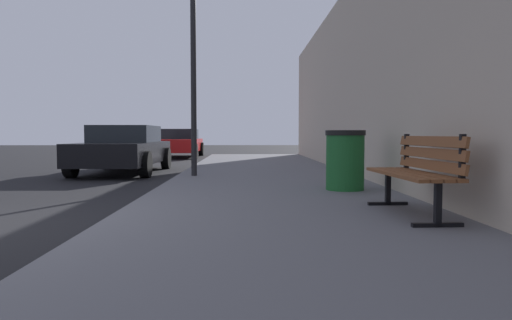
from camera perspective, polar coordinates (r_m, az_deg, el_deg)
name	(u,v)px	position (r m, az deg, el deg)	size (l,w,h in m)	color
sidewalk	(293,224)	(5.14, 4.50, -7.69)	(4.00, 32.00, 0.15)	#5B5B60
building_wall	(501,22)	(5.83, 27.42, 14.56)	(0.70, 32.00, 4.46)	#BCAD99
bench	(418,168)	(5.51, 18.92, -0.97)	(0.56, 1.66, 0.89)	brown
trash_bin	(345,160)	(7.68, 10.67, 0.01)	(0.63, 0.63, 0.95)	#195926
street_lamp	(193,41)	(10.38, -7.56, 14.05)	(0.36, 0.36, 4.16)	black
car_black	(124,149)	(13.23, -15.58, 1.32)	(1.99, 4.55, 1.27)	black
car_red	(179,143)	(21.68, -9.24, 2.05)	(1.94, 4.57, 1.27)	red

